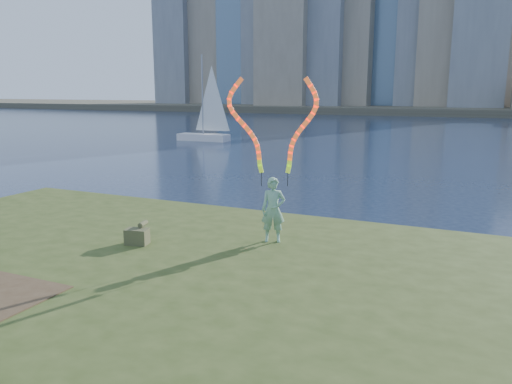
% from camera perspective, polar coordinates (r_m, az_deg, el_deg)
% --- Properties ---
extents(ground, '(320.00, 320.00, 0.00)m').
position_cam_1_polar(ground, '(10.19, -10.50, -12.03)').
color(ground, '#18243D').
rests_on(ground, ground).
extents(grassy_knoll, '(20.00, 18.00, 0.80)m').
position_cam_1_polar(grassy_knoll, '(8.45, -19.78, -15.15)').
color(grassy_knoll, '#374619').
rests_on(grassy_knoll, ground).
extents(far_shore, '(320.00, 40.00, 1.20)m').
position_cam_1_polar(far_shore, '(102.81, 21.54, 8.83)').
color(far_shore, '#4A4536').
rests_on(far_shore, ground).
extents(woman_with_ribbons, '(1.85, 0.70, 3.82)m').
position_cam_1_polar(woman_with_ribbons, '(10.67, 2.06, 1.95)').
color(woman_with_ribbons, '#1E6B3D').
rests_on(woman_with_ribbons, grassy_knoll).
extents(canvas_bag, '(0.53, 0.60, 0.45)m').
position_cam_1_polar(canvas_bag, '(11.03, -13.39, -4.87)').
color(canvas_bag, '#3F4426').
rests_on(canvas_bag, grassy_knoll).
extents(sailboat, '(4.54, 1.49, 6.87)m').
position_cam_1_polar(sailboat, '(40.98, -5.77, 7.48)').
color(sailboat, white).
rests_on(sailboat, ground).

